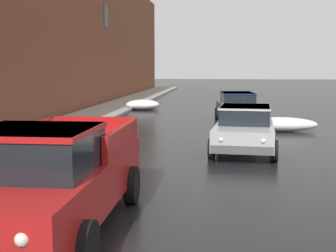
{
  "coord_description": "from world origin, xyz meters",
  "views": [
    {
      "loc": [
        1.05,
        0.53,
        2.62
      ],
      "look_at": [
        -0.06,
        10.28,
        1.36
      ],
      "focal_mm": 49.68,
      "sensor_mm": 36.0,
      "label": 1
    }
  ],
  "objects": [
    {
      "name": "left_sidewalk_slab",
      "position": [
        -5.59,
        18.0,
        0.07
      ],
      "size": [
        2.73,
        80.0,
        0.14
      ],
      "primitive_type": "cube",
      "color": "gray",
      "rests_on": "ground"
    },
    {
      "name": "sedan_darkblue_parked_kerbside_mid",
      "position": [
        1.84,
        22.45,
        0.75
      ],
      "size": [
        2.17,
        4.55,
        1.42
      ],
      "color": "navy",
      "rests_on": "ground"
    },
    {
      "name": "pickup_truck_red_approaching_near_lane",
      "position": [
        -1.58,
        7.4,
        0.88
      ],
      "size": [
        2.17,
        5.35,
        1.76
      ],
      "color": "red",
      "rests_on": "ground"
    },
    {
      "name": "snow_bank_along_left_kerb",
      "position": [
        3.43,
        19.71,
        0.28
      ],
      "size": [
        3.02,
        1.1,
        0.58
      ],
      "color": "white",
      "rests_on": "ground"
    },
    {
      "name": "sedan_silver_parked_kerbside_close",
      "position": [
        1.8,
        14.82,
        0.75
      ],
      "size": [
        2.18,
        4.12,
        1.42
      ],
      "color": "#B7B7BC",
      "rests_on": "ground"
    },
    {
      "name": "brick_townhouse_facade",
      "position": [
        -7.46,
        18.0,
        5.07
      ],
      "size": [
        0.63,
        80.0,
        10.15
      ],
      "color": "brown",
      "rests_on": "ground"
    },
    {
      "name": "snow_bank_mid_block_left",
      "position": [
        -3.68,
        28.43,
        0.31
      ],
      "size": [
        2.06,
        1.5,
        0.63
      ],
      "color": "white",
      "rests_on": "ground"
    }
  ]
}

